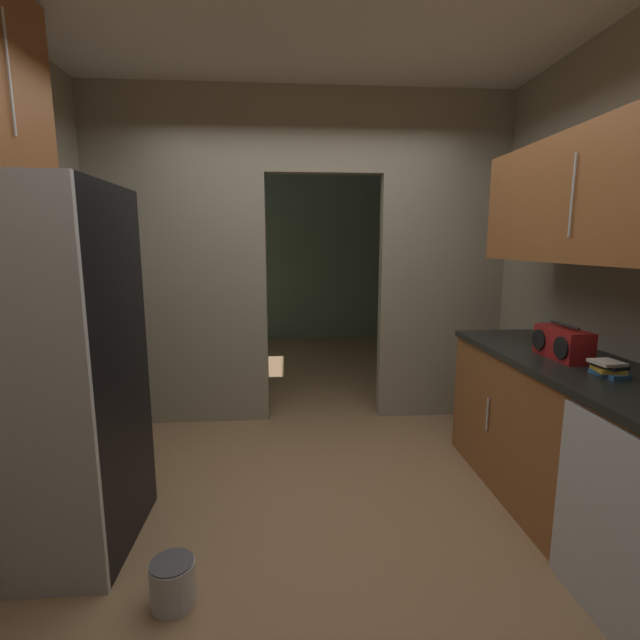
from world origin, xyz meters
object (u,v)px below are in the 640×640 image
object	(u,v)px
dishwasher	(600,522)
book_stack	(609,369)
refrigerator	(46,375)
boombox	(562,343)
paint_can	(173,583)

from	to	relation	value
dishwasher	book_stack	bearing A→B (deg)	55.15
refrigerator	boombox	world-z (taller)	refrigerator
dishwasher	paint_can	size ratio (longest dim) A/B	4.15
refrigerator	boombox	distance (m)	2.75
dishwasher	book_stack	size ratio (longest dim) A/B	4.85
book_stack	paint_can	world-z (taller)	book_stack
dishwasher	book_stack	xyz separation A→B (m)	(0.30, 0.43, 0.52)
dishwasher	paint_can	distance (m)	1.82
book_stack	paint_can	size ratio (longest dim) A/B	0.86
boombox	book_stack	distance (m)	0.35
refrigerator	book_stack	world-z (taller)	refrigerator
refrigerator	paint_can	size ratio (longest dim) A/B	8.94
dishwasher	paint_can	world-z (taller)	dishwasher
boombox	paint_can	world-z (taller)	boombox
paint_can	book_stack	bearing A→B (deg)	6.78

